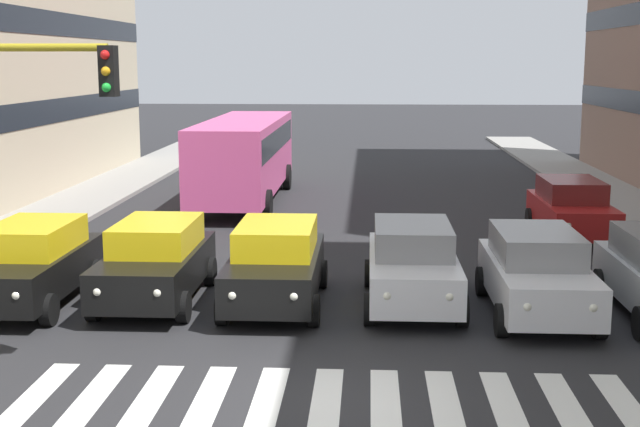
% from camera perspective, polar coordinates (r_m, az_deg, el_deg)
% --- Properties ---
extents(ground_plane, '(180.00, 180.00, 0.00)m').
position_cam_1_polar(ground_plane, '(13.37, 0.41, -12.36)').
color(ground_plane, '#262628').
extents(crosswalk_markings, '(9.45, 2.80, 0.01)m').
position_cam_1_polar(crosswalk_markings, '(13.36, 0.41, -12.35)').
color(crosswalk_markings, silver).
rests_on(crosswalk_markings, ground_plane).
extents(car_1, '(2.02, 4.44, 1.72)m').
position_cam_1_polar(car_1, '(17.98, 14.14, -3.79)').
color(car_1, silver).
rests_on(car_1, ground_plane).
extents(car_2, '(2.02, 4.44, 1.72)m').
position_cam_1_polar(car_2, '(18.24, 6.14, -3.34)').
color(car_2, silver).
rests_on(car_2, ground_plane).
extents(car_3, '(2.02, 4.44, 1.72)m').
position_cam_1_polar(car_3, '(18.18, -2.94, -3.34)').
color(car_3, black).
rests_on(car_3, ground_plane).
extents(car_4, '(2.02, 4.44, 1.72)m').
position_cam_1_polar(car_4, '(18.74, -10.81, -3.10)').
color(car_4, black).
rests_on(car_4, ground_plane).
extents(car_5, '(2.02, 4.44, 1.72)m').
position_cam_1_polar(car_5, '(19.21, -18.56, -3.13)').
color(car_5, black).
rests_on(car_5, ground_plane).
extents(car_row2_0, '(2.02, 4.44, 1.72)m').
position_cam_1_polar(car_row2_0, '(25.97, 16.30, 0.34)').
color(car_row2_0, maroon).
rests_on(car_row2_0, ground_plane).
extents(bus_behind_traffic, '(2.78, 10.50, 3.00)m').
position_cam_1_polar(bus_behind_traffic, '(31.49, -5.03, 4.14)').
color(bus_behind_traffic, '#DB5193').
rests_on(bus_behind_traffic, ground_plane).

